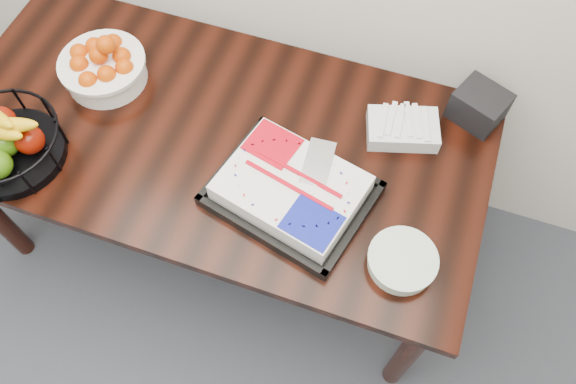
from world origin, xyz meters
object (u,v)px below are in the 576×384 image
(tangerine_bowl, at_px, (102,63))
(napkin_box, at_px, (479,106))
(table, at_px, (215,148))
(plate_stack, at_px, (402,261))
(fruit_basket, at_px, (5,142))
(cake_tray, at_px, (291,190))

(tangerine_bowl, relative_size, napkin_box, 1.85)
(table, xyz_separation_m, napkin_box, (0.80, 0.35, 0.14))
(table, bearing_deg, napkin_box, 23.63)
(table, height_order, plate_stack, plate_stack)
(fruit_basket, bearing_deg, plate_stack, 1.98)
(fruit_basket, xyz_separation_m, plate_stack, (1.25, 0.04, -0.05))
(fruit_basket, distance_m, plate_stack, 1.25)
(napkin_box, bearing_deg, table, -156.37)
(cake_tray, xyz_separation_m, napkin_box, (0.48, 0.49, 0.01))
(tangerine_bowl, distance_m, plate_stack, 1.18)
(tangerine_bowl, height_order, fruit_basket, fruit_basket)
(table, distance_m, cake_tray, 0.38)
(cake_tray, distance_m, plate_stack, 0.39)
(cake_tray, relative_size, fruit_basket, 1.50)
(tangerine_bowl, bearing_deg, table, -12.12)
(napkin_box, bearing_deg, tangerine_bowl, -168.19)
(tangerine_bowl, bearing_deg, cake_tray, -17.13)
(table, relative_size, cake_tray, 3.38)
(cake_tray, distance_m, napkin_box, 0.68)
(tangerine_bowl, xyz_separation_m, fruit_basket, (-0.13, -0.38, -0.00))
(table, height_order, tangerine_bowl, tangerine_bowl)
(fruit_basket, bearing_deg, cake_tray, 9.68)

